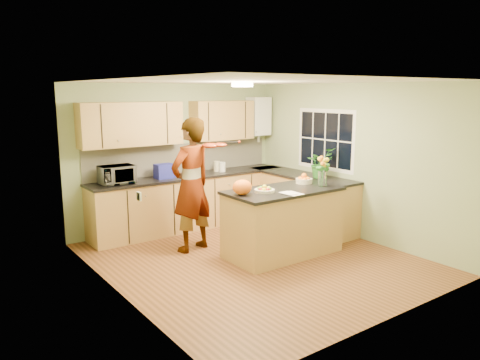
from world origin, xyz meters
TOP-DOWN VIEW (x-y plane):
  - floor at (0.00, 0.00)m, footprint 4.50×4.50m
  - ceiling at (0.00, 0.00)m, footprint 4.00×4.50m
  - wall_back at (0.00, 2.25)m, footprint 4.00×0.02m
  - wall_front at (0.00, -2.25)m, footprint 4.00×0.02m
  - wall_left at (-2.00, 0.00)m, footprint 0.02×4.50m
  - wall_right at (2.00, 0.00)m, footprint 0.02×4.50m
  - back_counter at (0.10, 1.95)m, footprint 3.64×0.62m
  - right_counter at (1.70, 0.85)m, footprint 0.62×2.24m
  - splashback at (0.10, 2.23)m, footprint 3.60×0.02m
  - upper_cabinets at (-0.18, 2.08)m, footprint 3.20×0.34m
  - boiler at (1.70, 2.09)m, footprint 0.40×0.30m
  - window_right at (1.99, 0.60)m, footprint 0.01×1.30m
  - light_switch at (-1.99, -0.60)m, footprint 0.02×0.09m
  - ceiling_lamp at (0.00, 0.30)m, footprint 0.30×0.30m
  - peninsula_island at (0.48, -0.05)m, footprint 1.71×0.87m
  - fruit_dish at (0.13, -0.05)m, footprint 0.28×0.28m
  - orange_bowl at (1.03, 0.10)m, footprint 0.25×0.25m
  - flower_vase at (1.08, -0.23)m, footprint 0.27×0.27m
  - orange_bag at (-0.22, -0.00)m, footprint 0.29×0.25m
  - papers at (0.38, -0.35)m, footprint 0.21×0.28m
  - violinist at (-0.50, 0.89)m, footprint 0.82×0.64m
  - violin at (-0.30, 0.67)m, footprint 0.61×0.53m
  - microwave at (-1.24, 1.93)m, footprint 0.53×0.36m
  - blue_box at (-0.42, 1.93)m, footprint 0.30×0.22m
  - kettle at (0.18, 1.96)m, footprint 0.18×0.18m
  - jar_cream at (0.68, 2.00)m, footprint 0.13×0.13m
  - jar_white at (0.72, 1.89)m, footprint 0.13×0.13m
  - potted_plant at (1.70, 0.41)m, footprint 0.51×0.46m

SIDE VIEW (x-z plane):
  - floor at x=0.00m, z-range 0.00..0.00m
  - back_counter at x=0.10m, z-range 0.00..0.94m
  - right_counter at x=1.70m, z-range 0.00..0.94m
  - peninsula_island at x=0.48m, z-range 0.00..0.98m
  - papers at x=0.38m, z-range 0.98..0.99m
  - violinist at x=-0.50m, z-range 0.00..2.00m
  - fruit_dish at x=0.13m, z-range 0.97..1.07m
  - jar_white at x=0.72m, z-range 0.94..1.12m
  - jar_cream at x=0.68m, z-range 0.94..1.12m
  - orange_bowl at x=1.03m, z-range 0.97..1.11m
  - blue_box at x=-0.42m, z-range 0.94..1.18m
  - kettle at x=0.18m, z-range 0.91..1.24m
  - orange_bag at x=-0.22m, z-range 0.98..1.19m
  - microwave at x=-1.24m, z-range 0.94..1.23m
  - potted_plant at x=1.70m, z-range 0.94..1.45m
  - splashback at x=0.10m, z-range 0.94..1.46m
  - wall_back at x=0.00m, z-range 0.00..2.50m
  - wall_front at x=0.00m, z-range 0.00..2.50m
  - wall_left at x=-2.00m, z-range 0.00..2.50m
  - wall_right at x=2.00m, z-range 0.00..2.50m
  - light_switch at x=-1.99m, z-range 1.26..1.34m
  - flower_vase at x=1.08m, z-range 1.06..1.56m
  - window_right at x=1.99m, z-range 1.02..2.08m
  - violin at x=-0.30m, z-range 1.52..1.67m
  - upper_cabinets at x=-0.18m, z-range 1.50..2.20m
  - boiler at x=1.70m, z-range 1.47..2.33m
  - ceiling_lamp at x=0.00m, z-range 2.43..2.50m
  - ceiling at x=0.00m, z-range 2.49..2.51m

